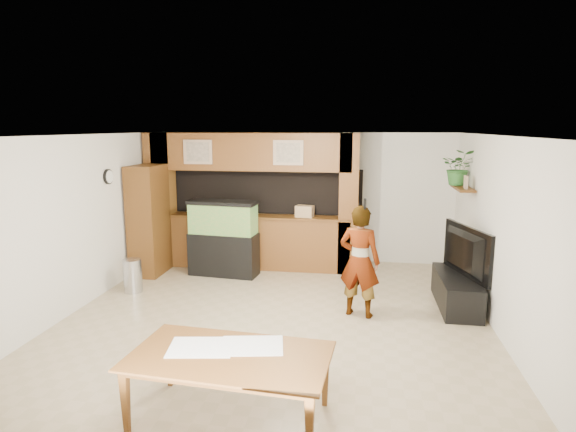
% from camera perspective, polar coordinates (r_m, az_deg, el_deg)
% --- Properties ---
extents(floor, '(6.50, 6.50, 0.00)m').
position_cam_1_polar(floor, '(7.04, -1.56, -12.15)').
color(floor, tan).
rests_on(floor, ground).
extents(ceiling, '(6.50, 6.50, 0.00)m').
position_cam_1_polar(ceiling, '(6.49, -1.68, 9.53)').
color(ceiling, white).
rests_on(ceiling, wall_back).
extents(wall_back, '(6.00, 0.00, 6.00)m').
position_cam_1_polar(wall_back, '(9.81, 1.77, 2.26)').
color(wall_back, silver).
rests_on(wall_back, floor).
extents(wall_left, '(0.00, 6.50, 6.50)m').
position_cam_1_polar(wall_left, '(7.75, -24.00, -0.89)').
color(wall_left, silver).
rests_on(wall_left, floor).
extents(wall_right, '(0.00, 6.50, 6.50)m').
position_cam_1_polar(wall_right, '(6.79, 24.16, -2.42)').
color(wall_right, silver).
rests_on(wall_right, floor).
extents(partition, '(4.20, 0.99, 2.60)m').
position_cam_1_polar(partition, '(9.37, -4.46, 1.92)').
color(partition, brown).
rests_on(partition, floor).
extents(wall_clock, '(0.05, 0.25, 0.25)m').
position_cam_1_polar(wall_clock, '(8.50, -20.51, 4.39)').
color(wall_clock, black).
rests_on(wall_clock, wall_left).
extents(wall_shelf, '(0.25, 0.90, 0.04)m').
position_cam_1_polar(wall_shelf, '(8.56, 19.99, 3.11)').
color(wall_shelf, '#5D3416').
rests_on(wall_shelf, wall_right).
extents(pantry_cabinet, '(0.51, 0.83, 2.02)m').
position_cam_1_polar(pantry_cabinet, '(9.25, -16.18, -0.47)').
color(pantry_cabinet, '#5D3416').
rests_on(pantry_cabinet, floor).
extents(trash_can, '(0.30, 0.30, 0.56)m').
position_cam_1_polar(trash_can, '(8.44, -17.93, -6.74)').
color(trash_can, '#B2B2B7').
rests_on(trash_can, floor).
extents(aquarium, '(1.25, 0.47, 1.39)m').
position_cam_1_polar(aquarium, '(8.93, -7.65, -2.71)').
color(aquarium, black).
rests_on(aquarium, floor).
extents(tv_stand, '(0.53, 1.46, 0.49)m').
position_cam_1_polar(tv_stand, '(7.86, 19.32, -8.40)').
color(tv_stand, black).
rests_on(tv_stand, floor).
extents(television, '(0.56, 1.31, 0.76)m').
position_cam_1_polar(television, '(7.68, 19.60, -4.00)').
color(television, black).
rests_on(television, tv_stand).
extents(photo_frame, '(0.04, 0.16, 0.21)m').
position_cam_1_polar(photo_frame, '(8.34, 20.33, 3.78)').
color(photo_frame, tan).
rests_on(photo_frame, wall_shelf).
extents(potted_plant, '(0.65, 0.59, 0.61)m').
position_cam_1_polar(potted_plant, '(8.76, 19.63, 5.44)').
color(potted_plant, '#285D25').
rests_on(potted_plant, wall_shelf).
extents(person, '(0.68, 0.54, 1.63)m').
position_cam_1_polar(person, '(7.00, 8.49, -5.34)').
color(person, '#948051').
rests_on(person, floor).
extents(microphone, '(0.04, 0.10, 0.16)m').
position_cam_1_polar(microphone, '(6.65, 9.11, 1.43)').
color(microphone, black).
rests_on(microphone, person).
extents(dining_table, '(1.92, 1.17, 0.65)m').
position_cam_1_polar(dining_table, '(4.76, -7.02, -19.69)').
color(dining_table, '#5D3416').
rests_on(dining_table, floor).
extents(newspaper_a, '(0.66, 0.53, 0.01)m').
position_cam_1_polar(newspaper_a, '(4.78, -4.29, -15.07)').
color(newspaper_a, silver).
rests_on(newspaper_a, dining_table).
extents(newspaper_b, '(0.66, 0.53, 0.01)m').
position_cam_1_polar(newspaper_b, '(4.81, -10.27, -15.05)').
color(newspaper_b, silver).
rests_on(newspaper_b, dining_table).
extents(counter_box, '(0.35, 0.27, 0.22)m').
position_cam_1_polar(counter_box, '(9.03, 1.99, 0.56)').
color(counter_box, tan).
rests_on(counter_box, partition).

